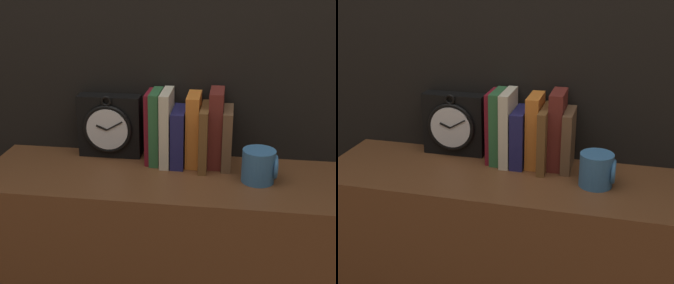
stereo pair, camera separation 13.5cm
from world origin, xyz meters
The scene contains 11 objects.
wall_back centered at (0.00, 0.20, 1.30)m, with size 6.00×0.05×2.60m.
clock centered at (-0.21, 0.13, 0.94)m, with size 0.20×0.07×0.21m.
book_slot0_maroon centered at (-0.07, 0.11, 0.95)m, with size 0.01×0.11×0.22m.
book_slot1_green centered at (-0.05, 0.11, 0.95)m, with size 0.03×0.12×0.23m.
book_slot2_cream centered at (-0.02, 0.10, 0.95)m, with size 0.03×0.13×0.23m.
book_slot3_navy centered at (0.02, 0.10, 0.92)m, with size 0.04×0.13×0.18m.
book_slot4_orange centered at (0.06, 0.11, 0.95)m, with size 0.04×0.12×0.22m.
book_slot5_brown centered at (0.10, 0.09, 0.93)m, with size 0.02×0.16×0.19m.
book_slot6_maroon centered at (0.13, 0.11, 0.95)m, with size 0.04×0.12×0.24m.
book_slot7_brown centered at (0.17, 0.10, 0.93)m, with size 0.03×0.13×0.18m.
mug centered at (0.26, 0.00, 0.88)m, with size 0.10×0.09×0.10m.
Camera 2 is at (0.31, -1.22, 1.42)m, focal length 50.00 mm.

